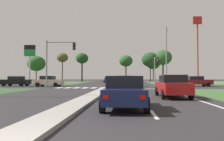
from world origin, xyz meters
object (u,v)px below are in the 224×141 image
at_px(treeline_third, 82,59).
at_px(car_maroon_seventh, 196,81).
at_px(car_beige_near, 49,81).
at_px(treeline_sixth, 150,60).
at_px(car_red_third, 172,86).
at_px(car_blue_fifth, 108,80).
at_px(treeline_fourth, 126,61).
at_px(treeline_fifth, 153,63).
at_px(car_teal_fourth, 126,83).
at_px(fuel_price_totem, 30,56).
at_px(treeline_near, 36,63).
at_px(treeline_seventh, 163,58).
at_px(car_black_eighth, 16,81).
at_px(car_grey_sixth, 126,81).
at_px(traffic_signal_far_right, 156,65).
at_px(traffic_signal_near_left, 57,56).
at_px(fastfood_pole_sign, 197,36).
at_px(car_navy_second, 125,92).
at_px(street_lamp_second, 166,53).
at_px(treeline_second, 62,58).
at_px(pedestrian_at_median, 116,78).

bearing_deg(treeline_third, car_maroon_seventh, -53.61).
relative_size(car_beige_near, treeline_sixth, 0.46).
height_order(car_red_third, car_blue_fifth, car_red_third).
height_order(treeline_fourth, treeline_fifth, treeline_fourth).
distance_m(car_teal_fourth, car_maroon_seventh, 14.01).
relative_size(car_maroon_seventh, fuel_price_totem, 0.66).
bearing_deg(treeline_near, treeline_seventh, 3.08).
relative_size(car_blue_fifth, treeline_near, 0.57).
bearing_deg(car_maroon_seventh, car_black_eighth, -88.20).
distance_m(car_grey_sixth, traffic_signal_far_right, 8.71).
xyz_separation_m(traffic_signal_far_right, treeline_near, (-32.93, 26.40, 2.17)).
relative_size(car_black_eighth, traffic_signal_near_left, 0.72).
bearing_deg(fastfood_pole_sign, traffic_signal_near_left, -140.54).
relative_size(car_navy_second, car_maroon_seventh, 0.95).
relative_size(street_lamp_second, treeline_second, 1.08).
distance_m(car_beige_near, fastfood_pole_sign, 31.63).
bearing_deg(pedestrian_at_median, treeline_near, 116.97).
height_order(traffic_signal_near_left, treeline_fifth, treeline_fifth).
bearing_deg(treeline_near, pedestrian_at_median, -40.28).
distance_m(car_grey_sixth, pedestrian_at_median, 11.35).
height_order(car_black_eighth, treeline_sixth, treeline_sixth).
xyz_separation_m(treeline_near, treeline_sixth, (35.13, 2.42, 1.18)).
bearing_deg(car_navy_second, treeline_near, 116.80).
distance_m(treeline_near, treeline_second, 8.13).
relative_size(car_red_third, fuel_price_totem, 0.69).
xyz_separation_m(car_grey_sixth, car_maroon_seventh, (10.59, 1.45, -0.03)).
bearing_deg(traffic_signal_far_right, fuel_price_totem, -168.02).
relative_size(car_black_eighth, treeline_seventh, 0.45).
bearing_deg(street_lamp_second, car_teal_fourth, -119.27).
distance_m(car_grey_sixth, street_lamp_second, 9.05).
relative_size(traffic_signal_near_left, treeline_fifth, 0.78).
bearing_deg(treeline_third, treeline_sixth, 2.12).
relative_size(fastfood_pole_sign, treeline_fourth, 1.76).
distance_m(car_navy_second, traffic_signal_near_left, 19.16).
height_order(car_maroon_seventh, treeline_seventh, treeline_seventh).
bearing_deg(treeline_near, car_black_eighth, -71.77).
bearing_deg(treeline_third, car_red_third, -71.50).
bearing_deg(fuel_price_totem, fastfood_pole_sign, 21.73).
bearing_deg(car_black_eighth, treeline_sixth, -35.24).
height_order(car_red_third, treeline_second, treeline_second).
bearing_deg(fuel_price_totem, traffic_signal_far_right, 11.98).
xyz_separation_m(car_navy_second, car_red_third, (3.27, 5.55, 0.05)).
relative_size(traffic_signal_far_right, pedestrian_at_median, 2.82).
bearing_deg(treeline_seventh, treeline_fifth, 128.30).
distance_m(fastfood_pole_sign, treeline_fifth, 25.18).
bearing_deg(treeline_second, treeline_third, 4.69).
bearing_deg(treeline_fifth, car_red_third, -95.63).
xyz_separation_m(car_navy_second, pedestrian_at_median, (-2.11, 33.16, 0.47)).
distance_m(traffic_signal_near_left, treeline_fourth, 39.50).
relative_size(car_maroon_seventh, treeline_third, 0.49).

